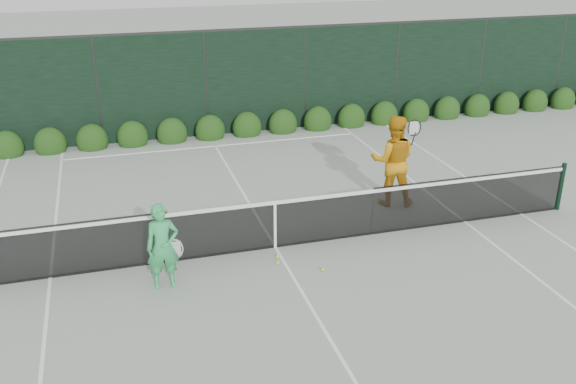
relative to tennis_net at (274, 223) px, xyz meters
name	(u,v)px	position (x,y,z in m)	size (l,w,h in m)	color
ground	(275,247)	(0.02, 0.00, -0.53)	(80.00, 80.00, 0.00)	gray
tennis_net	(274,223)	(0.00, 0.00, 0.00)	(12.90, 0.10, 1.07)	black
player_woman	(163,247)	(-2.16, -0.85, 0.23)	(0.64, 0.39, 1.52)	#32AA5B
player_man	(393,161)	(3.06, 1.34, 0.48)	(1.18, 1.05, 2.02)	orange
court_lines	(275,247)	(0.02, 0.00, -0.53)	(11.03, 23.83, 0.01)	white
windscreen_fence	(323,238)	(0.02, -2.71, 0.98)	(32.00, 21.07, 3.06)	black
hedge_row	(210,131)	(0.02, 7.15, -0.30)	(31.66, 0.65, 0.94)	#0F340E
tennis_balls	(292,263)	(0.15, -0.74, -0.50)	(0.78, 0.77, 0.07)	#B7E031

